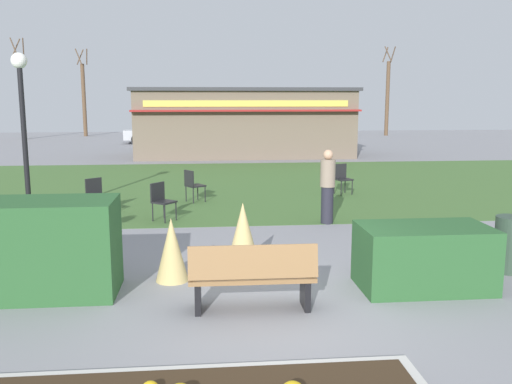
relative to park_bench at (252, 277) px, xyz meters
The scene contains 20 objects.
ground_plane 0.64m from the park_bench, 16.92° to the left, with size 80.00×80.00×0.00m, color gray.
lawn_patch 10.98m from the park_bench, 87.85° to the left, with size 36.00×12.00×0.01m, color #446B33.
park_bench is the anchor object (origin of this frame).
hedge_left 3.08m from the park_bench, 162.57° to the left, with size 2.05×1.10×1.40m, color #28562B.
hedge_right 2.73m from the park_bench, 14.14° to the left, with size 1.93×1.10×0.96m, color #28562B.
ornamental_grass_behind_left 1.65m from the park_bench, 90.29° to the left, with size 0.61×0.61×1.18m, color tan.
ornamental_grass_behind_right 1.78m from the park_bench, 129.94° to the left, with size 0.51×0.51×1.01m, color tan.
lamppost_mid 8.13m from the park_bench, 127.18° to the left, with size 0.36×0.36×3.85m.
trash_bin 4.57m from the park_bench, 16.54° to the left, with size 0.52×0.52×0.93m, color #2D4233.
food_kiosk 20.30m from the park_bench, 86.12° to the left, with size 10.58×4.80×3.29m.
cafe_chair_west 7.35m from the park_bench, 116.27° to the left, with size 0.62×0.62×0.89m.
cafe_chair_east 5.96m from the park_bench, 105.78° to the left, with size 0.62×0.62×0.89m.
cafe_chair_center 9.54m from the park_bench, 68.76° to the left, with size 0.56×0.56×0.89m.
cafe_chair_north 8.04m from the park_bench, 96.68° to the left, with size 0.61×0.61×0.89m.
person_strolling 5.54m from the park_bench, 66.98° to the left, with size 0.34×0.34×1.69m.
parked_car_west_slot 28.52m from the park_bench, 96.98° to the left, with size 4.30×2.26×1.20m.
parked_car_center_slot 28.36m from the park_bench, 86.71° to the left, with size 4.20×2.07×1.20m.
tree_left_bg 36.37m from the park_bench, 68.74° to the left, with size 0.91×0.96×6.55m.
tree_right_bg 35.00m from the park_bench, 111.69° to the left, with size 0.91×0.96×6.76m.
tree_center_bg 36.48m from the park_bench, 104.81° to the left, with size 0.91×0.96×6.32m.
Camera 1 is at (-1.04, -7.20, 2.84)m, focal length 38.89 mm.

